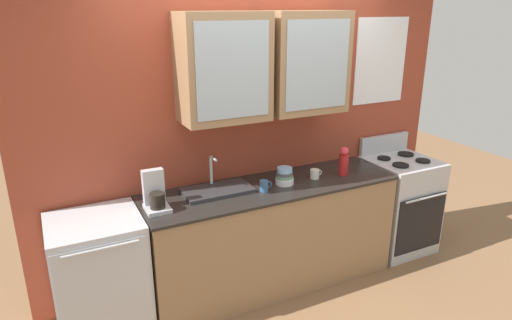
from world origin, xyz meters
The scene contains 11 objects.
ground_plane centered at (0.00, 0.00, 0.00)m, with size 10.00×10.00×0.00m, color brown.
back_wall_unit centered at (0.01, 0.29, 1.45)m, with size 3.80×0.48×2.53m.
counter centered at (0.00, 0.00, 0.46)m, with size 2.16×0.63×0.92m.
stove_range centered at (1.42, 0.00, 0.47)m, with size 0.62×0.64×1.10m.
sink_faucet centered at (-0.45, 0.08, 0.94)m, with size 0.55×0.30×0.28m.
bowl_stack centered at (0.11, -0.01, 0.99)m, with size 0.15×0.15×0.14m.
vase centered at (0.67, -0.06, 1.04)m, with size 0.08×0.08×0.25m.
cup_near_sink centered at (-0.11, -0.07, 0.97)m, with size 0.10×0.07×0.09m.
cup_near_bowls centered at (0.41, -0.02, 0.96)m, with size 0.11×0.08×0.08m.
dishwasher centered at (-1.40, 0.00, 0.46)m, with size 0.63×0.61×0.92m.
coffee_maker centered at (-0.96, -0.01, 1.03)m, with size 0.17×0.20×0.29m.
Camera 1 is at (-1.64, -3.00, 2.32)m, focal length 31.55 mm.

